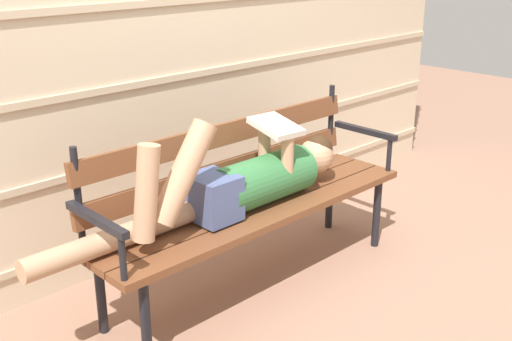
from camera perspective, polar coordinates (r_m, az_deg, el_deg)
The scene contains 4 objects.
ground_plane at distance 3.27m, azimuth 1.63°, elevation -10.99°, with size 12.00×12.00×0.00m, color #936B56.
house_siding at distance 3.44m, azimuth -7.96°, elevation 11.66°, with size 4.94×0.08×2.39m.
park_bench at distance 3.17m, azimuth -0.86°, elevation -1.95°, with size 1.83×0.47×0.89m.
reclining_person at distance 3.02m, azimuth -1.34°, elevation -1.02°, with size 1.74×0.27×0.53m.
Camera 1 is at (-2.01, -1.94, 1.69)m, focal length 44.06 mm.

